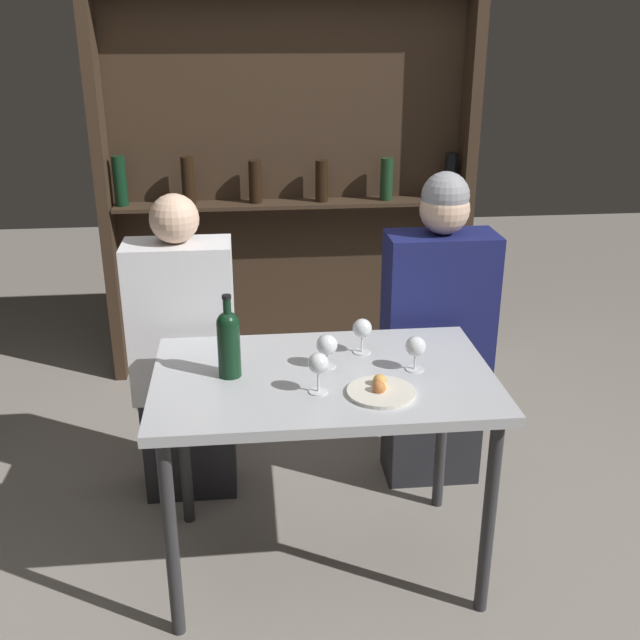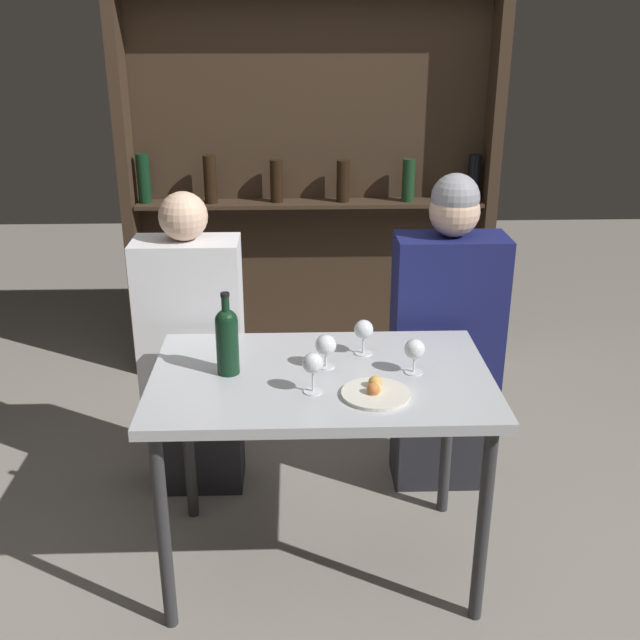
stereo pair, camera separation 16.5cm
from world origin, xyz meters
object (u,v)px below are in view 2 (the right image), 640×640
(wine_glass_0, at_px, (326,346))
(seated_person_right, at_px, (445,344))
(wine_glass_1, at_px, (313,365))
(food_plate_0, at_px, (375,392))
(seated_person_left, at_px, (193,357))
(wine_glass_2, at_px, (415,350))
(wine_glass_3, at_px, (364,331))
(wine_bottle, at_px, (227,338))

(wine_glass_0, bearing_deg, seated_person_right, 43.07)
(wine_glass_1, distance_m, seated_person_right, 0.89)
(food_plate_0, bearing_deg, wine_glass_1, 172.30)
(wine_glass_1, xyz_separation_m, food_plate_0, (0.19, -0.03, -0.09))
(food_plate_0, bearing_deg, seated_person_left, 134.19)
(wine_glass_0, height_order, food_plate_0, wine_glass_0)
(wine_glass_1, bearing_deg, wine_glass_2, 21.18)
(food_plate_0, bearing_deg, seated_person_right, 62.27)
(wine_glass_3, distance_m, seated_person_left, 0.80)
(wine_glass_0, bearing_deg, wine_glass_2, -10.35)
(wine_glass_0, xyz_separation_m, wine_glass_2, (0.29, -0.05, 0.00))
(wine_glass_3, xyz_separation_m, food_plate_0, (0.01, -0.31, -0.08))
(wine_glass_1, relative_size, seated_person_left, 0.11)
(wine_glass_0, height_order, seated_person_left, seated_person_left)
(wine_glass_3, xyz_separation_m, seated_person_right, (0.37, 0.37, -0.22))
(wine_glass_2, relative_size, wine_glass_3, 0.95)
(wine_bottle, bearing_deg, seated_person_left, 110.80)
(seated_person_left, relative_size, seated_person_right, 0.95)
(wine_bottle, height_order, wine_glass_0, wine_bottle)
(wine_bottle, distance_m, wine_glass_2, 0.62)
(wine_glass_0, bearing_deg, wine_glass_3, 37.09)
(wine_glass_1, bearing_deg, seated_person_left, 125.57)
(wine_glass_1, xyz_separation_m, wine_glass_3, (0.18, 0.29, -0.01))
(wine_glass_2, distance_m, seated_person_right, 0.61)
(wine_glass_1, relative_size, food_plate_0, 0.62)
(wine_glass_1, xyz_separation_m, wine_glass_2, (0.34, 0.13, -0.01))
(wine_bottle, xyz_separation_m, seated_person_right, (0.83, 0.51, -0.26))
(wine_glass_2, relative_size, seated_person_right, 0.09)
(wine_glass_0, height_order, seated_person_right, seated_person_right)
(wine_glass_3, bearing_deg, wine_glass_1, -122.62)
(food_plate_0, xyz_separation_m, seated_person_left, (-0.66, 0.68, -0.18))
(wine_bottle, xyz_separation_m, wine_glass_3, (0.46, 0.14, -0.04))
(wine_glass_3, distance_m, seated_person_right, 0.57)
(wine_glass_3, bearing_deg, wine_glass_2, -45.15)
(seated_person_left, bearing_deg, wine_glass_0, -42.43)
(wine_glass_2, relative_size, seated_person_left, 0.10)
(wine_bottle, relative_size, wine_glass_0, 2.42)
(wine_glass_2, height_order, seated_person_left, seated_person_left)
(food_plate_0, xyz_separation_m, seated_person_right, (0.36, 0.68, -0.14))
(wine_glass_0, xyz_separation_m, seated_person_left, (-0.52, 0.47, -0.25))
(wine_glass_1, relative_size, wine_glass_2, 1.12)
(wine_glass_1, distance_m, wine_glass_3, 0.34)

